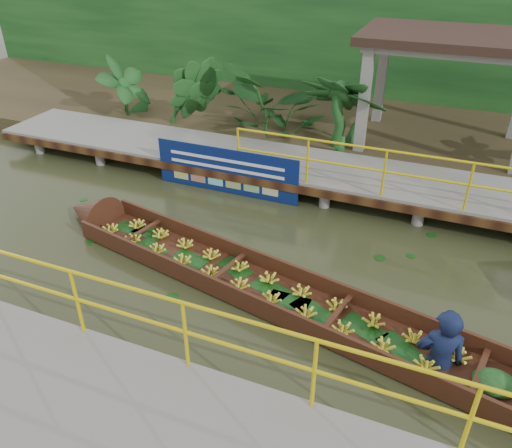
% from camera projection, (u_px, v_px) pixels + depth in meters
% --- Properties ---
extents(ground, '(80.00, 80.00, 0.00)m').
position_uv_depth(ground, '(233.00, 262.00, 9.24)').
color(ground, '#283018').
rests_on(ground, ground).
extents(land_strip, '(30.00, 8.00, 0.45)m').
position_uv_depth(land_strip, '(335.00, 122.00, 15.07)').
color(land_strip, '#312918').
rests_on(land_strip, ground).
extents(far_dock, '(16.00, 2.06, 1.66)m').
position_uv_depth(far_dock, '(293.00, 167.00, 11.70)').
color(far_dock, gray).
rests_on(far_dock, ground).
extents(pavilion, '(4.40, 3.00, 3.00)m').
position_uv_depth(pavilion, '(455.00, 50.00, 11.81)').
color(pavilion, gray).
rests_on(pavilion, ground).
extents(foliage_backdrop, '(30.00, 0.80, 4.00)m').
position_uv_depth(foliage_backdrop, '(359.00, 45.00, 16.13)').
color(foliage_backdrop, '#123B17').
rests_on(foliage_backdrop, ground).
extents(vendor_boat, '(10.41, 3.16, 2.35)m').
position_uv_depth(vendor_boat, '(299.00, 296.00, 7.97)').
color(vendor_boat, '#331C0E').
rests_on(vendor_boat, ground).
extents(blue_banner, '(3.45, 0.04, 1.08)m').
position_uv_depth(blue_banner, '(226.00, 171.00, 11.33)').
color(blue_banner, navy).
rests_on(blue_banner, ground).
extents(tropical_plants, '(14.29, 1.29, 1.61)m').
position_uv_depth(tropical_plants, '(335.00, 113.00, 12.64)').
color(tropical_plants, '#123B17').
rests_on(tropical_plants, ground).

